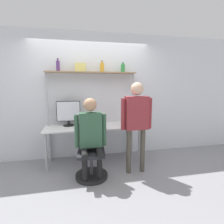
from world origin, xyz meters
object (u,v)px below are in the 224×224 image
object	(u,v)px
office_chair	(91,161)
bottle_amber	(102,67)
person_standing	(136,116)
monitor	(69,113)
bottle_green	(123,68)
person_seated	(91,132)
bottle_purple	(58,66)
cell_phone	(103,127)
laptop	(90,124)
storage_box	(80,68)

from	to	relation	value
office_chair	bottle_amber	world-z (taller)	bottle_amber
person_standing	monitor	bearing A→B (deg)	147.55
person_standing	bottle_green	xyz separation A→B (m)	(-0.04, 0.80, 0.90)
person_seated	bottle_amber	bearing A→B (deg)	68.72
office_chair	bottle_purple	distance (m)	1.94
monitor	bottle_amber	bearing A→B (deg)	3.45
bottle_green	office_chair	bearing A→B (deg)	-134.39
cell_phone	bottle_green	distance (m)	1.31
monitor	person_seated	distance (m)	0.91
laptop	cell_phone	distance (m)	0.27
office_chair	bottle_green	world-z (taller)	bottle_green
laptop	office_chair	distance (m)	0.76
bottle_green	storage_box	xyz separation A→B (m)	(-0.90, 0.00, -0.00)
bottle_purple	storage_box	distance (m)	0.43
office_chair	monitor	bearing A→B (deg)	117.51
cell_phone	bottle_purple	world-z (taller)	bottle_purple
cell_phone	storage_box	bearing A→B (deg)	144.95
bottle_purple	person_standing	bearing A→B (deg)	-30.48
cell_phone	storage_box	distance (m)	1.29
monitor	bottle_amber	size ratio (longest dim) A/B	2.27
person_seated	person_standing	world-z (taller)	person_standing
cell_phone	office_chair	bearing A→B (deg)	-121.10
bottle_green	monitor	bearing A→B (deg)	-177.89
person_seated	bottle_purple	size ratio (longest dim) A/B	5.53
bottle_green	cell_phone	bearing A→B (deg)	-148.05
laptop	person_standing	distance (m)	0.97
cell_phone	person_standing	size ratio (longest dim) A/B	0.09
monitor	bottle_amber	xyz separation A→B (m)	(0.71, 0.04, 0.93)
person_seated	person_standing	bearing A→B (deg)	2.20
laptop	office_chair	size ratio (longest dim) A/B	0.39
laptop	storage_box	bearing A→B (deg)	121.03
office_chair	storage_box	size ratio (longest dim) A/B	4.28
monitor	bottle_purple	bearing A→B (deg)	165.80
bottle_green	person_seated	bearing A→B (deg)	-132.86
laptop	cell_phone	bearing A→B (deg)	-6.31
cell_phone	person_seated	distance (m)	0.62
bottle_amber	cell_phone	bearing A→B (deg)	-94.77
laptop	office_chair	world-z (taller)	laptop
monitor	cell_phone	xyz separation A→B (m)	(0.68, -0.25, -0.26)
office_chair	bottle_purple	bearing A→B (deg)	125.25
cell_phone	storage_box	size ratio (longest dim) A/B	0.70
monitor	office_chair	xyz separation A→B (m)	(0.39, -0.74, -0.75)
bottle_purple	storage_box	world-z (taller)	bottle_purple
person_standing	bottle_amber	bearing A→B (deg)	121.26
monitor	bottle_amber	distance (m)	1.17
cell_phone	person_standing	xyz separation A→B (m)	(0.51, -0.51, 0.28)
person_standing	bottle_amber	xyz separation A→B (m)	(-0.49, 0.80, 0.91)
office_chair	storage_box	distance (m)	1.85
cell_phone	person_seated	xyz separation A→B (m)	(-0.30, -0.54, 0.05)
person_seated	laptop	bearing A→B (deg)	86.02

